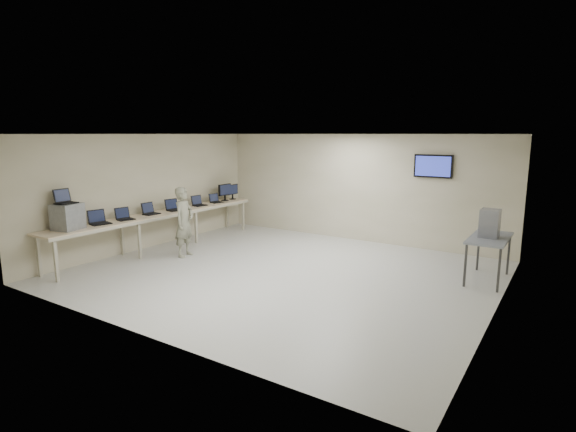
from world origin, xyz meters
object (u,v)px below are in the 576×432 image
Objects in this scene: equipment_box at (68,217)px; side_table at (489,241)px; workbench at (161,216)px; soldier at (184,222)px.

equipment_box reaches higher than side_table.
side_table is at bearing 16.07° from equipment_box.
side_table is (7.19, 1.74, -0.04)m from workbench.
soldier is (1.04, 2.16, -0.36)m from equipment_box.
side_table is at bearing 13.61° from workbench.
soldier is 6.50m from side_table.
soldier reaches higher than workbench.
workbench is at bearing -166.39° from side_table.
soldier is at bearing -162.89° from side_table.
soldier is at bearing -9.88° from workbench.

